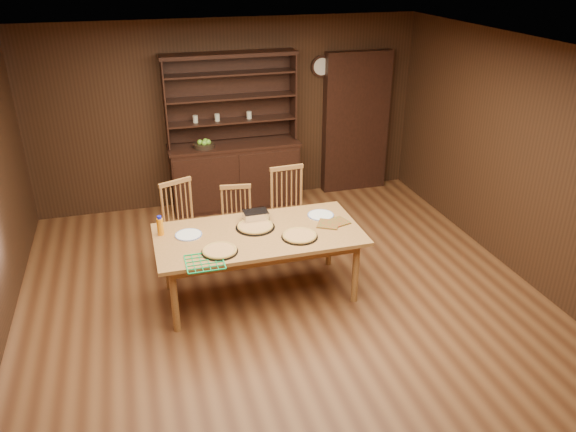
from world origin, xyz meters
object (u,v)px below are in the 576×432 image
object	(u,v)px
chair_left	(182,222)
chair_center	(237,222)
china_hutch	(234,167)
juice_bottle	(160,226)
dining_table	(259,239)
chair_right	(289,208)

from	to	relation	value
chair_left	chair_center	world-z (taller)	chair_left
china_hutch	chair_center	distance (m)	1.61
china_hutch	juice_bottle	xyz separation A→B (m)	(-1.19, -2.17, 0.25)
dining_table	china_hutch	bearing A→B (deg)	84.92
juice_bottle	dining_table	bearing A→B (deg)	-13.86
chair_left	juice_bottle	size ratio (longest dim) A/B	4.92
china_hutch	chair_left	distance (m)	1.77
dining_table	chair_left	xyz separation A→B (m)	(-0.70, 0.90, -0.13)
dining_table	chair_left	size ratio (longest dim) A/B	2.05
chair_left	chair_right	bearing A→B (deg)	-22.34
juice_bottle	chair_center	bearing A→B (deg)	33.26
chair_center	china_hutch	bearing A→B (deg)	88.55
dining_table	chair_center	size ratio (longest dim) A/B	2.28
chair_right	juice_bottle	distance (m)	1.72
chair_left	juice_bottle	xyz separation A→B (m)	(-0.27, -0.66, 0.30)
chair_left	dining_table	bearing A→B (deg)	-74.08
chair_center	chair_right	bearing A→B (deg)	13.71
china_hutch	chair_left	world-z (taller)	china_hutch
chair_left	chair_center	xyz separation A→B (m)	(0.63, -0.07, -0.06)
china_hutch	dining_table	size ratio (longest dim) A/B	1.02
chair_left	juice_bottle	world-z (taller)	chair_left
juice_bottle	china_hutch	bearing A→B (deg)	61.30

